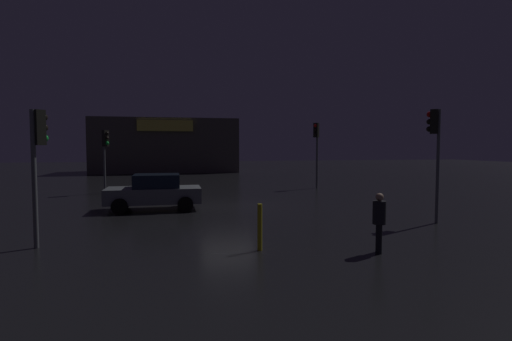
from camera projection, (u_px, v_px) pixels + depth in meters
name	position (u px, v px, depth m)	size (l,w,h in m)	color
ground_plane	(228.00, 206.00, 18.35)	(120.00, 120.00, 0.00)	black
store_building	(166.00, 146.00, 44.09)	(15.49, 7.43, 5.87)	#4C4742
traffic_signal_main	(38.00, 147.00, 10.61)	(0.42, 0.42, 3.76)	#595B60
traffic_signal_opposite	(105.00, 146.00, 23.16)	(0.42, 0.42, 3.76)	#595B60
traffic_signal_cross_left	(435.00, 137.00, 14.06)	(0.43, 0.41, 4.11)	#595B60
traffic_signal_cross_right	(316.00, 141.00, 26.09)	(0.42, 0.42, 4.37)	#595B60
car_near	(155.00, 192.00, 17.14)	(4.04, 2.04, 1.57)	slate
pedestrian	(379.00, 218.00, 10.12)	(0.44, 0.44, 1.57)	black
bollard_kerb_a	(260.00, 227.00, 10.39)	(0.13, 0.13, 1.25)	gold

